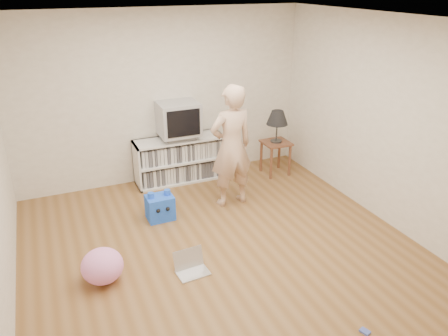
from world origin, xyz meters
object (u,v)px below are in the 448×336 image
at_px(laptop, 191,266).
at_px(plush_pink, 102,266).
at_px(side_table, 276,150).
at_px(table_lamp, 277,118).
at_px(plush_blue, 160,207).
at_px(media_unit, 180,159).
at_px(person, 231,147).
at_px(dvd_deck, 179,136).
at_px(crt_tv, 178,118).

distance_m(laptop, plush_pink, 0.94).
relative_size(side_table, table_lamp, 1.07).
bearing_deg(plush_blue, table_lamp, 17.04).
xyz_separation_m(media_unit, side_table, (1.51, -0.39, 0.07)).
distance_m(person, laptop, 1.84).
distance_m(dvd_deck, crt_tv, 0.29).
bearing_deg(crt_tv, table_lamp, -13.69).
height_order(person, laptop, person).
bearing_deg(table_lamp, dvd_deck, 166.19).
distance_m(person, plush_pink, 2.34).
bearing_deg(crt_tv, laptop, -105.49).
relative_size(table_lamp, person, 0.30).
xyz_separation_m(media_unit, crt_tv, (0.00, -0.02, 0.67)).
relative_size(media_unit, table_lamp, 2.72).
distance_m(side_table, laptop, 2.91).
bearing_deg(laptop, side_table, 37.69).
bearing_deg(plush_pink, media_unit, 53.86).
bearing_deg(crt_tv, plush_blue, -120.72).
bearing_deg(table_lamp, laptop, -137.94).
xyz_separation_m(side_table, plush_pink, (-3.05, -1.73, -0.23)).
bearing_deg(dvd_deck, crt_tv, -90.00).
bearing_deg(crt_tv, plush_pink, -126.39).
relative_size(dvd_deck, plush_blue, 1.11).
bearing_deg(person, plush_pink, 24.28).
bearing_deg(side_table, plush_pink, -150.44).
relative_size(dvd_deck, person, 0.26).
xyz_separation_m(dvd_deck, table_lamp, (1.51, -0.37, 0.21)).
relative_size(dvd_deck, table_lamp, 0.87).
bearing_deg(media_unit, side_table, -14.37).
bearing_deg(table_lamp, plush_blue, -161.97).
distance_m(person, plush_blue, 1.26).
bearing_deg(plush_pink, plush_blue, 48.54).
height_order(dvd_deck, person, person).
distance_m(table_lamp, laptop, 3.02).
bearing_deg(laptop, plush_blue, 85.33).
distance_m(crt_tv, plush_pink, 2.73).
distance_m(side_table, person, 1.34).
height_order(media_unit, plush_pink, media_unit).
height_order(media_unit, table_lamp, table_lamp).
height_order(media_unit, laptop, media_unit).
xyz_separation_m(crt_tv, laptop, (-0.64, -2.30, -0.96)).
bearing_deg(dvd_deck, side_table, -13.81).
xyz_separation_m(media_unit, person, (0.42, -1.04, 0.51)).
xyz_separation_m(media_unit, table_lamp, (1.51, -0.39, 0.59)).
bearing_deg(media_unit, table_lamp, -14.37).
bearing_deg(laptop, plush_pink, 162.98).
relative_size(side_table, plush_blue, 1.36).
bearing_deg(plush_blue, person, 1.11).
height_order(table_lamp, person, person).
height_order(crt_tv, plush_pink, crt_tv).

